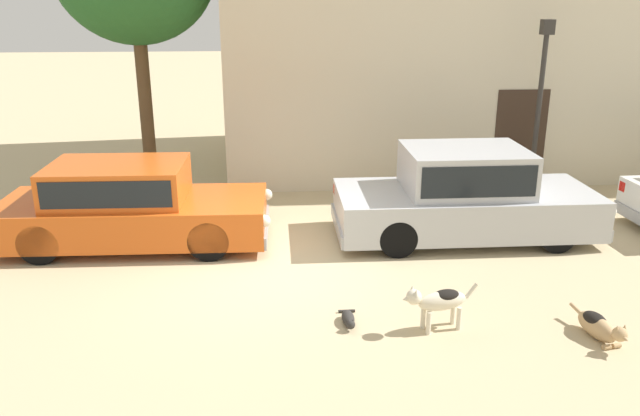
% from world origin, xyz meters
% --- Properties ---
extents(ground_plane, '(80.00, 80.00, 0.00)m').
position_xyz_m(ground_plane, '(0.00, 0.00, 0.00)').
color(ground_plane, tan).
extents(parked_sedan_nearest, '(4.49, 1.84, 1.38)m').
position_xyz_m(parked_sedan_nearest, '(-2.31, 1.26, 0.69)').
color(parked_sedan_nearest, '#D15619').
rests_on(parked_sedan_nearest, ground_plane).
extents(parked_sedan_second, '(4.48, 1.83, 1.55)m').
position_xyz_m(parked_sedan_second, '(3.30, 1.19, 0.76)').
color(parked_sedan_second, '#B2B5BA').
rests_on(parked_sedan_second, ground_plane).
extents(stray_dog_spotted, '(1.01, 0.35, 0.62)m').
position_xyz_m(stray_dog_spotted, '(2.07, -1.97, 0.40)').
color(stray_dog_spotted, beige).
rests_on(stray_dog_spotted, ground_plane).
extents(stray_dog_tan, '(0.35, 1.03, 0.36)m').
position_xyz_m(stray_dog_tan, '(3.96, -2.32, 0.16)').
color(stray_dog_tan, tan).
rests_on(stray_dog_tan, ground_plane).
extents(stray_cat, '(0.22, 0.57, 0.17)m').
position_xyz_m(stray_cat, '(0.99, -1.76, 0.07)').
color(stray_cat, '#2D2B28').
rests_on(stray_cat, ground_plane).
extents(street_lamp, '(0.22, 0.22, 3.52)m').
position_xyz_m(street_lamp, '(5.34, 3.31, 2.28)').
color(street_lamp, '#2D2B28').
rests_on(street_lamp, ground_plane).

